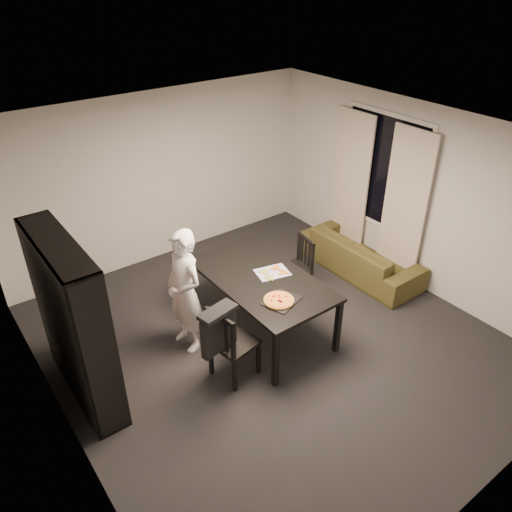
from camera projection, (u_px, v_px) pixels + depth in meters
room at (274, 253)px, 5.63m from camera, size 5.01×5.51×2.61m
window_pane at (383, 171)px, 7.21m from camera, size 0.02×1.40×1.60m
window_frame at (383, 171)px, 7.21m from camera, size 0.03×1.52×1.72m
curtain_left at (404, 207)px, 6.99m from camera, size 0.03×0.70×2.25m
curtain_right at (350, 184)px, 7.70m from camera, size 0.03×0.70×2.25m
bookshelf at (74, 323)px, 5.12m from camera, size 0.35×1.50×1.90m
dining_table at (261, 282)px, 6.16m from camera, size 1.06×1.91×0.79m
chair_left at (228, 340)px, 5.49m from camera, size 0.52×0.52×0.97m
chair_right at (299, 263)px, 6.96m from camera, size 0.47×0.47×0.88m
draped_jacket at (219, 328)px, 5.28m from camera, size 0.46×0.26×0.54m
person at (185, 292)px, 5.86m from camera, size 0.43×0.61×1.59m
baking_tray at (282, 301)px, 5.70m from camera, size 0.48×0.43×0.01m
pepperoni_pizza at (279, 300)px, 5.67m from camera, size 0.35×0.35×0.03m
kitchen_towel at (272, 272)px, 6.21m from camera, size 0.46×0.38×0.01m
pizza_slices at (273, 272)px, 6.19m from camera, size 0.45×0.41×0.01m
sofa at (361, 255)px, 7.55m from camera, size 0.76×1.95×0.57m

